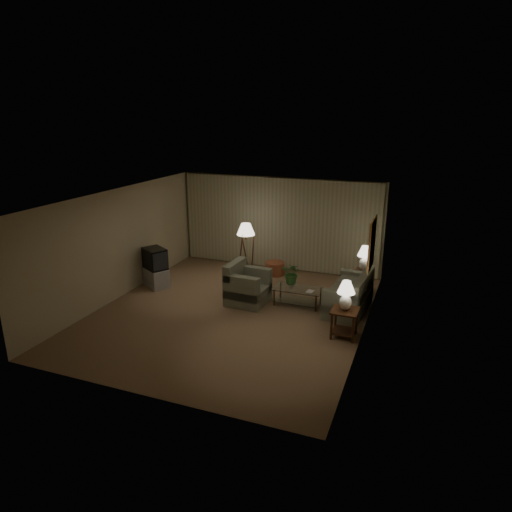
{
  "coord_description": "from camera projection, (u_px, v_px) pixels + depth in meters",
  "views": [
    {
      "loc": [
        4.0,
        -8.86,
        4.45
      ],
      "look_at": [
        0.38,
        0.6,
        1.24
      ],
      "focal_mm": 32.0,
      "sensor_mm": 36.0,
      "label": 1
    }
  ],
  "objects": [
    {
      "name": "vase",
      "position": [
        292.0,
        285.0,
        10.93
      ],
      "size": [
        0.18,
        0.18,
        0.15
      ],
      "primitive_type": "imported",
      "rotation": [
        0.0,
        0.0,
        -0.29
      ],
      "color": "white",
      "rests_on": "coffee_table"
    },
    {
      "name": "table_lamp_near",
      "position": [
        346.0,
        293.0,
        9.16
      ],
      "size": [
        0.36,
        0.36,
        0.62
      ],
      "color": "white",
      "rests_on": "side_table_near"
    },
    {
      "name": "side_table_near",
      "position": [
        344.0,
        318.0,
        9.33
      ],
      "size": [
        0.54,
        0.54,
        0.6
      ],
      "color": "#341D0E",
      "rests_on": "ground"
    },
    {
      "name": "coffee_table",
      "position": [
        298.0,
        294.0,
        10.94
      ],
      "size": [
        1.16,
        0.63,
        0.41
      ],
      "color": "silver",
      "rests_on": "ground"
    },
    {
      "name": "tv_cabinet",
      "position": [
        156.0,
        277.0,
        12.12
      ],
      "size": [
        1.14,
        1.11,
        0.5
      ],
      "primitive_type": "cube",
      "rotation": [
        0.0,
        0.0,
        -0.55
      ],
      "color": "#A7A8AA",
      "rests_on": "ground"
    },
    {
      "name": "armchair",
      "position": [
        248.0,
        287.0,
        11.01
      ],
      "size": [
        1.03,
        0.99,
        0.79
      ],
      "rotation": [
        0.0,
        0.0,
        1.52
      ],
      "color": "gray",
      "rests_on": "ground"
    },
    {
      "name": "sofa",
      "position": [
        348.0,
        296.0,
        10.6
      ],
      "size": [
        1.76,
        1.1,
        0.72
      ],
      "rotation": [
        0.0,
        0.0,
        -1.66
      ],
      "color": "gray",
      "rests_on": "ground"
    },
    {
      "name": "table_lamp_far",
      "position": [
        365.0,
        256.0,
        11.48
      ],
      "size": [
        0.37,
        0.37,
        0.64
      ],
      "color": "white",
      "rests_on": "side_table_far"
    },
    {
      "name": "flowers",
      "position": [
        292.0,
        271.0,
        10.83
      ],
      "size": [
        0.52,
        0.47,
        0.53
      ],
      "primitive_type": "imported",
      "rotation": [
        0.0,
        0.0,
        -0.12
      ],
      "color": "#3A7936",
      "rests_on": "vase"
    },
    {
      "name": "book",
      "position": [
        307.0,
        291.0,
        10.73
      ],
      "size": [
        0.18,
        0.24,
        0.02
      ],
      "primitive_type": "imported",
      "rotation": [
        0.0,
        0.0,
        -0.12
      ],
      "color": "olive",
      "rests_on": "coffee_table"
    },
    {
      "name": "crt_tv",
      "position": [
        155.0,
        258.0,
        11.96
      ],
      "size": [
        1.05,
        1.03,
        0.55
      ],
      "primitive_type": "cube",
      "rotation": [
        0.0,
        0.0,
        -0.55
      ],
      "color": "black",
      "rests_on": "tv_cabinet"
    },
    {
      "name": "ground",
      "position": [
        232.0,
        312.0,
        10.59
      ],
      "size": [
        7.0,
        7.0,
        0.0
      ],
      "primitive_type": "plane",
      "color": "#956E52",
      "rests_on": "ground"
    },
    {
      "name": "room_shell",
      "position": [
        256.0,
        225.0,
        11.4
      ],
      "size": [
        6.04,
        7.02,
        2.72
      ],
      "color": "beige",
      "rests_on": "ground"
    },
    {
      "name": "side_table_far",
      "position": [
        363.0,
        278.0,
        11.65
      ],
      "size": [
        0.44,
        0.37,
        0.6
      ],
      "color": "#341D0E",
      "rests_on": "ground"
    },
    {
      "name": "ottoman",
      "position": [
        275.0,
        268.0,
        13.01
      ],
      "size": [
        0.69,
        0.69,
        0.37
      ],
      "primitive_type": "cylinder",
      "rotation": [
        0.0,
        0.0,
        0.31
      ],
      "color": "#A05136",
      "rests_on": "ground"
    },
    {
      "name": "floor_lamp",
      "position": [
        246.0,
        249.0,
        12.64
      ],
      "size": [
        0.5,
        0.5,
        1.54
      ],
      "color": "#341D0E",
      "rests_on": "ground"
    }
  ]
}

